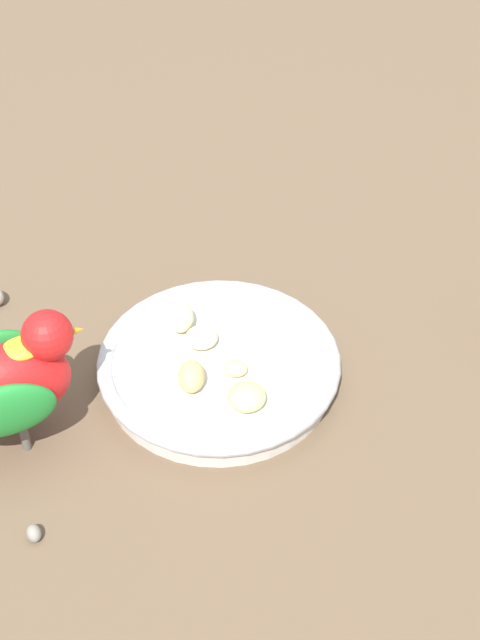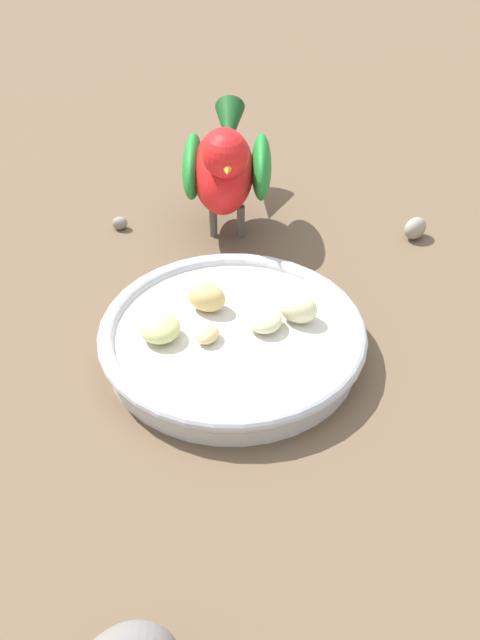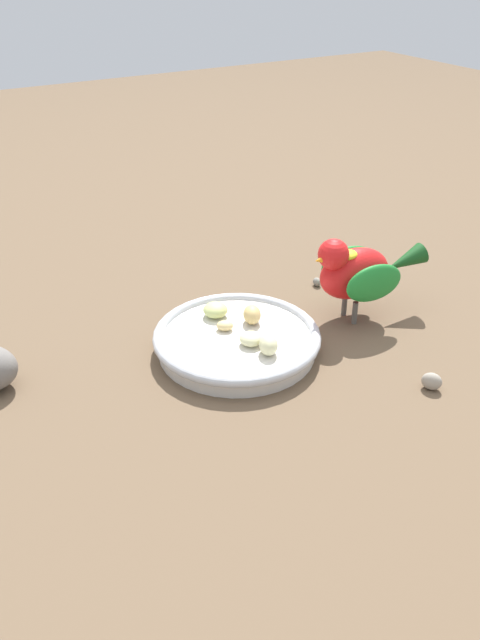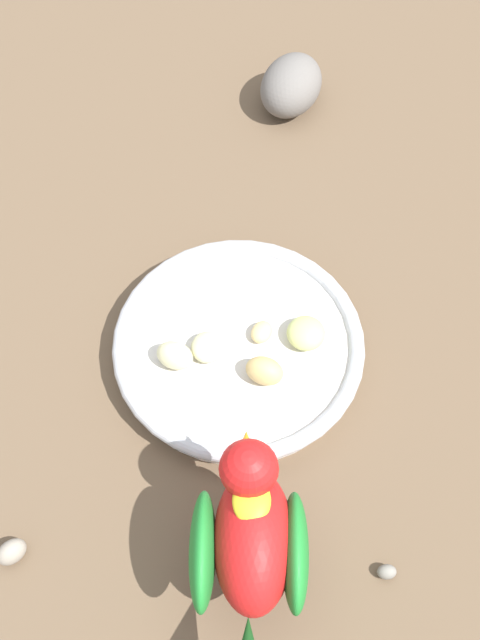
{
  "view_description": "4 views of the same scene",
  "coord_description": "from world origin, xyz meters",
  "px_view_note": "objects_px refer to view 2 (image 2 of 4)",
  "views": [
    {
      "loc": [
        -0.6,
        0.25,
        0.66
      ],
      "look_at": [
        -0.0,
        -0.03,
        0.07
      ],
      "focal_mm": 52.37,
      "sensor_mm": 36.0,
      "label": 1
    },
    {
      "loc": [
        -0.05,
        -0.61,
        0.53
      ],
      "look_at": [
        0.0,
        -0.01,
        0.05
      ],
      "focal_mm": 50.51,
      "sensor_mm": 36.0,
      "label": 2
    },
    {
      "loc": [
        0.67,
        -0.39,
        0.52
      ],
      "look_at": [
        0.02,
        -0.01,
        0.06
      ],
      "focal_mm": 36.85,
      "sensor_mm": 36.0,
      "label": 3
    },
    {
      "loc": [
        0.03,
        0.38,
        0.71
      ],
      "look_at": [
        -0.01,
        -0.01,
        0.06
      ],
      "focal_mm": 46.8,
      "sensor_mm": 36.0,
      "label": 4
    }
  ],
  "objects_px": {
    "apple_piece_2": "(298,309)",
    "pebble_1": "(415,228)",
    "apple_piece_0": "(265,320)",
    "apple_piece_3": "(160,331)",
    "feeding_bowl": "(233,341)",
    "parrot": "(227,164)",
    "apple_piece_4": "(207,334)",
    "apple_piece_1": "(207,297)",
    "pebble_0": "(120,223)"
  },
  "relations": [
    {
      "from": "apple_piece_4",
      "to": "feeding_bowl",
      "type": "bearing_deg",
      "value": 15.07
    },
    {
      "from": "apple_piece_3",
      "to": "pebble_0",
      "type": "xyz_separation_m",
      "value": [
        -0.04,
        0.22,
        -0.03
      ]
    },
    {
      "from": "apple_piece_2",
      "to": "pebble_0",
      "type": "xyz_separation_m",
      "value": [
        -0.16,
        0.2,
        -0.03
      ]
    },
    {
      "from": "parrot",
      "to": "apple_piece_1",
      "type": "bearing_deg",
      "value": -4.47
    },
    {
      "from": "pebble_0",
      "to": "apple_piece_4",
      "type": "bearing_deg",
      "value": -69.68
    },
    {
      "from": "feeding_bowl",
      "to": "apple_piece_1",
      "type": "distance_m",
      "value": 0.05
    },
    {
      "from": "feeding_bowl",
      "to": "apple_piece_4",
      "type": "xyz_separation_m",
      "value": [
        -0.02,
        -0.01,
        0.01
      ]
    },
    {
      "from": "apple_piece_0",
      "to": "apple_piece_2",
      "type": "distance_m",
      "value": 0.03
    },
    {
      "from": "apple_piece_1",
      "to": "apple_piece_2",
      "type": "bearing_deg",
      "value": -15.87
    },
    {
      "from": "apple_piece_1",
      "to": "parrot",
      "type": "distance_m",
      "value": 0.17
    },
    {
      "from": "apple_piece_0",
      "to": "apple_piece_2",
      "type": "height_order",
      "value": "apple_piece_2"
    },
    {
      "from": "apple_piece_2",
      "to": "pebble_0",
      "type": "relative_size",
      "value": 2.12
    },
    {
      "from": "parrot",
      "to": "pebble_1",
      "type": "xyz_separation_m",
      "value": [
        0.2,
        -0.03,
        -0.07
      ]
    },
    {
      "from": "pebble_1",
      "to": "apple_piece_1",
      "type": "bearing_deg",
      "value": -148.82
    },
    {
      "from": "feeding_bowl",
      "to": "parrot",
      "type": "height_order",
      "value": "parrot"
    },
    {
      "from": "apple_piece_2",
      "to": "pebble_0",
      "type": "height_order",
      "value": "apple_piece_2"
    },
    {
      "from": "parrot",
      "to": "apple_piece_4",
      "type": "bearing_deg",
      "value": -2.88
    },
    {
      "from": "feeding_bowl",
      "to": "pebble_1",
      "type": "bearing_deg",
      "value": 40.36
    },
    {
      "from": "feeding_bowl",
      "to": "apple_piece_2",
      "type": "xyz_separation_m",
      "value": [
        0.06,
        0.02,
        0.02
      ]
    },
    {
      "from": "apple_piece_4",
      "to": "parrot",
      "type": "relative_size",
      "value": 0.12
    },
    {
      "from": "feeding_bowl",
      "to": "parrot",
      "type": "relative_size",
      "value": 1.19
    },
    {
      "from": "apple_piece_4",
      "to": "pebble_1",
      "type": "height_order",
      "value": "apple_piece_4"
    },
    {
      "from": "apple_piece_0",
      "to": "pebble_1",
      "type": "bearing_deg",
      "value": 43.56
    },
    {
      "from": "apple_piece_4",
      "to": "parrot",
      "type": "distance_m",
      "value": 0.22
    },
    {
      "from": "apple_piece_0",
      "to": "apple_piece_3",
      "type": "xyz_separation_m",
      "value": [
        -0.09,
        -0.01,
        0.0
      ]
    },
    {
      "from": "apple_piece_1",
      "to": "apple_piece_4",
      "type": "relative_size",
      "value": 1.46
    },
    {
      "from": "pebble_1",
      "to": "feeding_bowl",
      "type": "bearing_deg",
      "value": -139.64
    },
    {
      "from": "apple_piece_4",
      "to": "parrot",
      "type": "xyz_separation_m",
      "value": [
        0.03,
        0.21,
        0.05
      ]
    },
    {
      "from": "parrot",
      "to": "pebble_1",
      "type": "height_order",
      "value": "parrot"
    },
    {
      "from": "apple_piece_3",
      "to": "parrot",
      "type": "relative_size",
      "value": 0.18
    },
    {
      "from": "apple_piece_4",
      "to": "pebble_0",
      "type": "xyz_separation_m",
      "value": [
        -0.08,
        0.22,
        -0.03
      ]
    },
    {
      "from": "apple_piece_0",
      "to": "pebble_1",
      "type": "height_order",
      "value": "apple_piece_0"
    },
    {
      "from": "pebble_0",
      "to": "pebble_1",
      "type": "xyz_separation_m",
      "value": [
        0.31,
        -0.04,
        0.0
      ]
    },
    {
      "from": "pebble_0",
      "to": "pebble_1",
      "type": "bearing_deg",
      "value": -7.79
    },
    {
      "from": "apple_piece_2",
      "to": "parrot",
      "type": "distance_m",
      "value": 0.2
    },
    {
      "from": "apple_piece_2",
      "to": "apple_piece_4",
      "type": "xyz_separation_m",
      "value": [
        -0.08,
        -0.02,
        -0.01
      ]
    },
    {
      "from": "apple_piece_4",
      "to": "apple_piece_2",
      "type": "bearing_deg",
      "value": 14.55
    },
    {
      "from": "apple_piece_4",
      "to": "pebble_0",
      "type": "distance_m",
      "value": 0.24
    },
    {
      "from": "apple_piece_1",
      "to": "apple_piece_3",
      "type": "bearing_deg",
      "value": -136.2
    },
    {
      "from": "apple_piece_2",
      "to": "pebble_1",
      "type": "distance_m",
      "value": 0.22
    },
    {
      "from": "apple_piece_4",
      "to": "pebble_0",
      "type": "relative_size",
      "value": 1.47
    },
    {
      "from": "feeding_bowl",
      "to": "pebble_1",
      "type": "distance_m",
      "value": 0.27
    },
    {
      "from": "apple_piece_2",
      "to": "parrot",
      "type": "height_order",
      "value": "parrot"
    },
    {
      "from": "apple_piece_2",
      "to": "pebble_0",
      "type": "distance_m",
      "value": 0.26
    },
    {
      "from": "feeding_bowl",
      "to": "apple_piece_0",
      "type": "height_order",
      "value": "apple_piece_0"
    },
    {
      "from": "apple_piece_0",
      "to": "apple_piece_4",
      "type": "height_order",
      "value": "apple_piece_0"
    },
    {
      "from": "apple_piece_3",
      "to": "pebble_1",
      "type": "height_order",
      "value": "apple_piece_3"
    },
    {
      "from": "apple_piece_0",
      "to": "apple_piece_3",
      "type": "relative_size",
      "value": 0.9
    },
    {
      "from": "apple_piece_1",
      "to": "pebble_1",
      "type": "bearing_deg",
      "value": 31.18
    },
    {
      "from": "apple_piece_0",
      "to": "apple_piece_4",
      "type": "distance_m",
      "value": 0.05
    }
  ]
}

